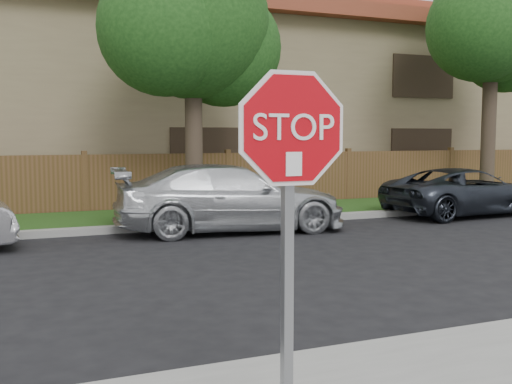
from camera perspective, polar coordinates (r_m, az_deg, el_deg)
name	(u,v)px	position (r m, az deg, el deg)	size (l,w,h in m)	color
ground	(231,371)	(5.60, -2.37, -16.71)	(90.00, 90.00, 0.00)	black
far_curb	(103,230)	(13.30, -14.37, -3.53)	(70.00, 0.30, 0.15)	gray
grass_strip	(93,221)	(14.92, -15.23, -2.65)	(70.00, 3.00, 0.12)	#1E4714
fence	(85,185)	(16.42, -15.98, 0.65)	(70.00, 0.12, 1.60)	#50391C
apartment_building	(65,94)	(21.99, -17.77, 8.88)	(35.20, 9.20, 7.20)	#867553
tree_mid	(195,22)	(15.32, -5.83, 15.81)	(4.80, 3.90, 7.35)	#382B21
tree_right	(496,21)	(20.25, 21.90, 14.88)	(4.80, 3.90, 8.20)	#382B21
stop_sign	(291,180)	(3.78, 3.32, 1.18)	(1.01, 0.13, 2.55)	gray
sedan_right	(231,198)	(13.14, -2.42, -0.57)	(2.06, 5.08, 1.47)	silver
sedan_far_right	(465,192)	(16.73, 19.32, 0.03)	(2.07, 4.49, 1.25)	#2F353F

